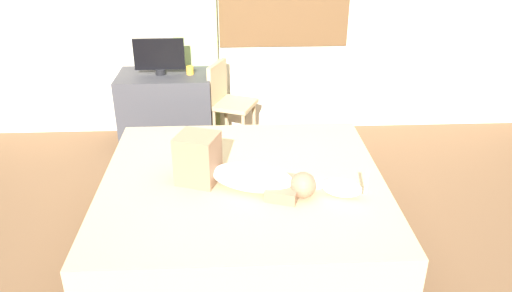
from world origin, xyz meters
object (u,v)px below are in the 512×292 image
object	(u,v)px
desk	(167,110)
chair_by_desk	(227,99)
bed	(243,211)
cat	(339,187)
person_lying	(238,172)
tv_monitor	(159,56)
cup	(190,70)

from	to	relation	value
desk	chair_by_desk	distance (m)	0.63
bed	desk	world-z (taller)	desk
cat	desk	size ratio (longest dim) A/B	0.38
cat	desk	distance (m)	2.37
person_lying	desk	size ratio (longest dim) A/B	1.03
tv_monitor	cup	bearing A→B (deg)	-2.55
person_lying	desk	world-z (taller)	person_lying
tv_monitor	desk	bearing A→B (deg)	0.00
cup	tv_monitor	bearing A→B (deg)	177.45
cup	desk	bearing A→B (deg)	177.16
cup	chair_by_desk	size ratio (longest dim) A/B	0.09
cat	tv_monitor	world-z (taller)	tv_monitor
cat	chair_by_desk	world-z (taller)	chair_by_desk
bed	tv_monitor	world-z (taller)	tv_monitor
bed	tv_monitor	bearing A→B (deg)	113.89
bed	chair_by_desk	distance (m)	1.63
bed	cup	bearing A→B (deg)	105.50
tv_monitor	cat	bearing A→B (deg)	-55.08
bed	chair_by_desk	xyz separation A→B (m)	(-0.11, 1.60, 0.25)
bed	desk	size ratio (longest dim) A/B	2.21
tv_monitor	chair_by_desk	xyz separation A→B (m)	(0.63, -0.08, -0.41)
desk	chair_by_desk	size ratio (longest dim) A/B	1.05
chair_by_desk	person_lying	bearing A→B (deg)	-87.30
bed	tv_monitor	xyz separation A→B (m)	(-0.75, 1.69, 0.66)
cup	cat	bearing A→B (deg)	-60.92
desk	cup	world-z (taller)	cup
bed	cat	bearing A→B (deg)	-22.82
tv_monitor	cup	world-z (taller)	tv_monitor
person_lying	tv_monitor	xyz separation A→B (m)	(-0.71, 1.79, 0.28)
desk	cup	distance (m)	0.48
bed	cup	world-z (taller)	cup
person_lying	cup	bearing A→B (deg)	103.63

